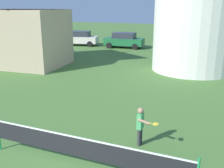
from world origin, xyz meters
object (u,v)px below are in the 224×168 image
(player_far, at_px, (141,124))
(parked_car_cream, at_px, (80,38))
(chapel, at_px, (21,20))
(parked_car_green, at_px, (124,40))
(tennis_net, at_px, (83,148))

(player_far, height_order, parked_car_cream, parked_car_cream)
(player_far, bearing_deg, chapel, 144.62)
(parked_car_green, xyz_separation_m, chapel, (-4.01, -10.61, 2.47))
(chapel, bearing_deg, tennis_net, -43.95)
(player_far, distance_m, parked_car_cream, 22.35)
(player_far, relative_size, chapel, 0.17)
(tennis_net, distance_m, parked_car_cream, 23.48)
(parked_car_cream, bearing_deg, chapel, -83.93)
(parked_car_cream, distance_m, parked_car_green, 5.11)
(parked_car_cream, height_order, chapel, chapel)
(player_far, distance_m, chapel, 14.31)
(tennis_net, relative_size, player_far, 4.67)
(parked_car_cream, height_order, parked_car_green, same)
(tennis_net, height_order, player_far, player_far)
(parked_car_green, bearing_deg, parked_car_cream, -176.83)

